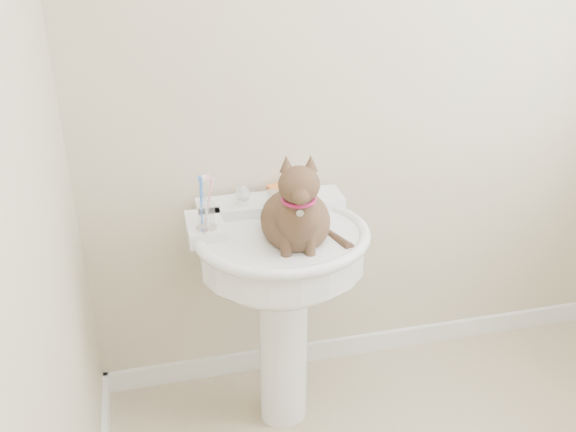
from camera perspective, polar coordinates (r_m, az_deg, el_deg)
wall_back at (r=2.37m, az=8.00°, el=12.53°), size 2.20×0.00×2.50m
wall_left at (r=1.22m, az=-24.10°, el=-4.07°), size 0.00×2.20×2.50m
baseboard_back at (r=2.90m, az=6.54°, el=-11.22°), size 2.20×0.02×0.09m
pedestal_sink at (r=2.22m, az=-0.55°, el=-4.77°), size 0.61×0.60×0.84m
faucet at (r=2.25m, az=-1.36°, el=2.03°), size 0.28×0.12×0.14m
soap_bar at (r=2.35m, az=-0.66°, el=2.42°), size 0.10×0.08×0.03m
toothbrush_cup at (r=2.09m, az=-7.30°, el=0.03°), size 0.07×0.07×0.18m
cat at (r=2.06m, az=0.82°, el=0.00°), size 0.25×0.31×0.46m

